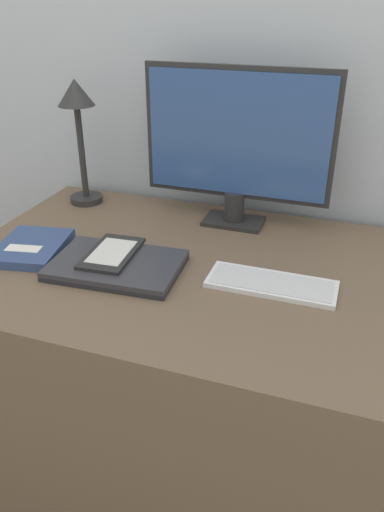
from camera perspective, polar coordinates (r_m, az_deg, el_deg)
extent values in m
plane|color=gray|center=(1.66, -2.60, -24.76)|extent=(10.00, 10.00, 0.00)
cube|color=#B2BCC6|center=(1.55, 4.84, 23.47)|extent=(3.60, 0.05, 2.40)
cube|color=brown|center=(1.48, -1.08, -12.79)|extent=(1.15, 0.79, 0.71)
cube|color=#262626|center=(1.50, 4.77, 3.98)|extent=(0.18, 0.11, 0.01)
cylinder|color=#262626|center=(1.48, 4.85, 5.70)|extent=(0.06, 0.06, 0.09)
cube|color=#262626|center=(1.42, 5.26, 13.65)|extent=(0.54, 0.01, 0.36)
cube|color=#2D4C84|center=(1.41, 5.17, 13.57)|extent=(0.51, 0.01, 0.33)
cube|color=silver|center=(1.19, 9.08, -3.19)|extent=(0.30, 0.12, 0.01)
cube|color=silver|center=(1.18, 9.08, -2.96)|extent=(0.28, 0.09, 0.00)
cube|color=#232328|center=(1.26, -8.58, -1.32)|extent=(0.33, 0.23, 0.01)
cube|color=#333338|center=(1.25, -8.62, -0.82)|extent=(0.33, 0.23, 0.01)
cube|color=black|center=(1.28, -9.15, 0.33)|extent=(0.13, 0.20, 0.01)
cube|color=silver|center=(1.27, -9.17, 0.53)|extent=(0.10, 0.14, 0.00)
cylinder|color=#282828|center=(1.69, -11.95, 6.43)|extent=(0.10, 0.10, 0.02)
cylinder|color=#282828|center=(1.64, -12.49, 11.45)|extent=(0.02, 0.02, 0.29)
cone|color=#282828|center=(1.60, -13.20, 17.76)|extent=(0.11, 0.11, 0.08)
cube|color=#334775|center=(1.39, -17.87, 0.94)|extent=(0.20, 0.24, 0.02)
cube|color=silver|center=(1.36, -18.71, 0.83)|extent=(0.10, 0.05, 0.00)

